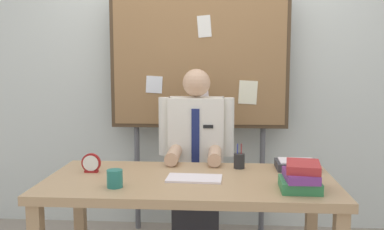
{
  "coord_description": "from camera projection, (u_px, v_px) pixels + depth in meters",
  "views": [
    {
      "loc": [
        0.18,
        -2.44,
        1.41
      ],
      "look_at": [
        0.0,
        0.2,
        1.08
      ],
      "focal_mm": 40.13,
      "sensor_mm": 36.0,
      "label": 1
    }
  ],
  "objects": [
    {
      "name": "bulletin_board",
      "position": [
        199.0,
        63.0,
        3.43
      ],
      "size": [
        1.43,
        0.09,
        1.97
      ],
      "color": "#4C3823",
      "rests_on": "ground_plane"
    },
    {
      "name": "pen_holder",
      "position": [
        239.0,
        161.0,
        2.75
      ],
      "size": [
        0.07,
        0.07,
        0.16
      ],
      "color": "#262626",
      "rests_on": "desk"
    },
    {
      "name": "person",
      "position": [
        196.0,
        168.0,
        3.17
      ],
      "size": [
        0.55,
        0.56,
        1.36
      ],
      "color": "#2D2D33",
      "rests_on": "ground_plane"
    },
    {
      "name": "desk_clock",
      "position": [
        91.0,
        164.0,
        2.64
      ],
      "size": [
        0.12,
        0.04,
        0.12
      ],
      "color": "maroon",
      "rests_on": "desk"
    },
    {
      "name": "open_notebook",
      "position": [
        194.0,
        178.0,
        2.49
      ],
      "size": [
        0.33,
        0.2,
        0.01
      ],
      "primitive_type": "cube",
      "rotation": [
        0.0,
        0.0,
        -0.04
      ],
      "color": "silver",
      "rests_on": "desk"
    },
    {
      "name": "paper_tray",
      "position": [
        297.0,
        165.0,
        2.73
      ],
      "size": [
        0.26,
        0.2,
        0.06
      ],
      "color": "#333338",
      "rests_on": "desk"
    },
    {
      "name": "back_wall",
      "position": [
        200.0,
        69.0,
        3.64
      ],
      "size": [
        6.4,
        0.08,
        2.7
      ],
      "primitive_type": "cube",
      "color": "silver",
      "rests_on": "ground_plane"
    },
    {
      "name": "coffee_mug",
      "position": [
        115.0,
        179.0,
        2.33
      ],
      "size": [
        0.09,
        0.09,
        0.1
      ],
      "primitive_type": "cylinder",
      "color": "#267266",
      "rests_on": "desk"
    },
    {
      "name": "desk",
      "position": [
        190.0,
        192.0,
        2.52
      ],
      "size": [
        1.69,
        0.81,
        0.73
      ],
      "color": "tan",
      "rests_on": "ground_plane"
    },
    {
      "name": "book_stack",
      "position": [
        301.0,
        177.0,
        2.27
      ],
      "size": [
        0.22,
        0.26,
        0.15
      ],
      "color": "#337F47",
      "rests_on": "desk"
    }
  ]
}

